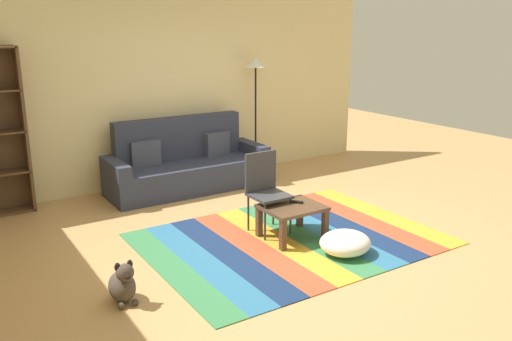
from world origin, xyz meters
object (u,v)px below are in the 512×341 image
dog (123,284)px  folding_chair (265,186)px  coffee_table (292,212)px  pouf (345,243)px  couch (186,166)px  tv_remote (296,202)px  standing_lamp (256,77)px

dog → folding_chair: 2.06m
coffee_table → folding_chair: size_ratio=0.71×
coffee_table → pouf: (0.20, -0.64, -0.18)m
pouf → folding_chair: 1.12m
couch → pouf: bearing=-82.6°
tv_remote → couch: bearing=57.3°
folding_chair → tv_remote: bearing=-26.2°
dog → folding_chair: (1.90, 0.70, 0.37)m
couch → folding_chair: couch is taller
tv_remote → folding_chair: bearing=87.1°
couch → standing_lamp: standing_lamp is taller
couch → pouf: couch is taller
coffee_table → standing_lamp: 2.99m
coffee_table → standing_lamp: standing_lamp is taller
pouf → coffee_table: bearing=107.4°
couch → standing_lamp: size_ratio=1.27×
dog → folding_chair: folding_chair is taller
coffee_table → dog: (-2.02, -0.35, -0.15)m
pouf → folding_chair: size_ratio=0.60×
coffee_table → dog: size_ratio=1.61×
dog → couch: bearing=55.0°
standing_lamp → tv_remote: 2.88m
standing_lamp → coffee_table: bearing=-114.3°
coffee_table → dog: 2.06m
standing_lamp → pouf: bearing=-106.4°
dog → tv_remote: 2.17m
coffee_table → pouf: 0.70m
couch → pouf: 2.96m
pouf → dog: dog is taller
tv_remote → folding_chair: (-0.22, 0.29, 0.15)m
couch → folding_chair: size_ratio=2.51×
pouf → dog: (-2.22, 0.29, 0.03)m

